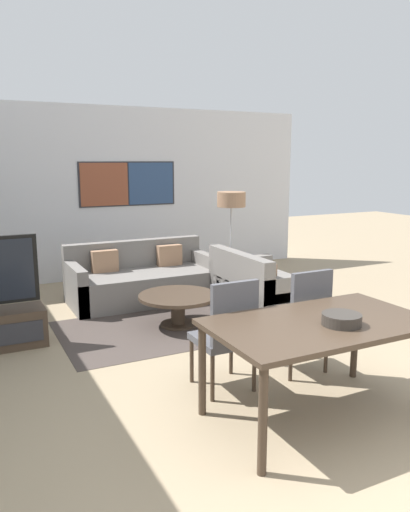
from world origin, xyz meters
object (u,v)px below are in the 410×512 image
(floor_lamp, at_px, (231,205))
(dining_table, at_px, (319,331))
(fruit_bowl, at_px, (342,319))
(coffee_table, at_px, (178,302))
(dining_chair_centre, at_px, (303,316))
(dining_chair_left, at_px, (228,331))
(sofa_side, at_px, (260,291))
(sofa_main, at_px, (142,281))

(floor_lamp, bearing_deg, dining_table, -109.57)
(dining_table, height_order, fruit_bowl, fruit_bowl)
(coffee_table, relative_size, fruit_bowl, 3.23)
(dining_chair_centre, relative_size, floor_lamp, 0.67)
(coffee_table, bearing_deg, dining_chair_centre, -73.87)
(dining_table, distance_m, floor_lamp, 3.90)
(floor_lamp, bearing_deg, dining_chair_left, -119.87)
(fruit_bowl, bearing_deg, dining_chair_left, 120.43)
(dining_chair_centre, height_order, fruit_bowl, dining_chair_centre)
(coffee_table, xyz_separation_m, dining_chair_centre, (0.50, -1.72, 0.25))
(coffee_table, distance_m, dining_table, 2.47)
(sofa_side, relative_size, floor_lamp, 0.93)
(sofa_side, xyz_separation_m, dining_chair_left, (-1.49, -1.81, 0.27))
(sofa_main, distance_m, dining_chair_left, 3.06)
(fruit_bowl, bearing_deg, dining_table, 121.63)
(coffee_table, bearing_deg, fruit_bowl, -85.96)
(dining_table, bearing_deg, fruit_bowl, -58.37)
(sofa_main, relative_size, dining_chair_left, 2.06)
(sofa_side, bearing_deg, fruit_bowl, 159.04)
(coffee_table, height_order, fruit_bowl, fruit_bowl)
(dining_chair_centre, distance_m, fruit_bowl, 0.95)
(dining_chair_centre, xyz_separation_m, fruit_bowl, (-0.32, -0.86, 0.28))
(dining_chair_left, bearing_deg, fruit_bowl, -59.57)
(dining_chair_left, height_order, fruit_bowl, dining_chair_left)
(floor_lamp, bearing_deg, fruit_bowl, -107.75)
(coffee_table, bearing_deg, floor_lamp, 40.69)
(sofa_main, height_order, coffee_table, sofa_main)
(dining_chair_left, relative_size, dining_chair_centre, 1.00)
(coffee_table, bearing_deg, dining_table, -87.71)
(coffee_table, height_order, dining_chair_centre, dining_chair_centre)
(dining_chair_left, xyz_separation_m, dining_chair_centre, (0.80, 0.03, 0.00))
(dining_table, xyz_separation_m, dining_chair_left, (-0.40, 0.69, -0.15))
(sofa_side, height_order, dining_chair_left, dining_chair_left)
(sofa_side, distance_m, fruit_bowl, 2.87)
(sofa_main, distance_m, dining_table, 3.75)
(sofa_side, bearing_deg, floor_lamp, -9.91)
(dining_chair_centre, bearing_deg, floor_lamp, 73.00)
(dining_chair_centre, bearing_deg, dining_table, -119.12)
(sofa_side, distance_m, dining_table, 2.76)
(sofa_main, bearing_deg, sofa_side, -45.87)
(dining_chair_left, relative_size, fruit_bowl, 3.42)
(sofa_side, distance_m, dining_chair_left, 2.36)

